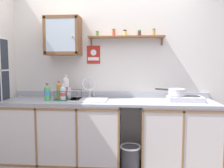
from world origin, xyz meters
name	(u,v)px	position (x,y,z in m)	size (l,w,h in m)	color
back_wall	(110,71)	(0.00, 0.67, 1.32)	(3.43, 0.07, 2.62)	silver
lower_cabinet_run	(63,134)	(-0.62, 0.35, 0.46)	(1.57, 0.59, 0.90)	black
lower_cabinet_run_right	(178,137)	(0.92, 0.35, 0.46)	(0.97, 0.59, 0.90)	black
countertop	(108,102)	(0.00, 0.35, 0.92)	(2.79, 0.61, 0.03)	#9EA3A8
backsplash	(110,95)	(0.00, 0.63, 0.97)	(2.79, 0.02, 0.08)	#9EA3A8
sink	(89,101)	(-0.27, 0.39, 0.92)	(0.50, 0.47, 0.43)	silver
hot_plate_stove	(185,99)	(1.00, 0.36, 0.97)	(0.44, 0.27, 0.07)	silver
saucepan	(176,92)	(0.89, 0.38, 1.05)	(0.37, 0.26, 0.09)	silver
bottle_juice_amber_0	(59,91)	(-0.68, 0.38, 1.05)	(0.07, 0.07, 0.25)	gold
bottle_soda_green_1	(47,93)	(-0.80, 0.27, 1.04)	(0.08, 0.08, 0.23)	#4CB266
bottle_water_clear_2	(63,93)	(-0.60, 0.30, 1.03)	(0.08, 0.08, 0.22)	silver
bottle_opaque_white_3	(66,88)	(-0.60, 0.46, 1.08)	(0.08, 0.08, 0.33)	white
dish_rack	(68,97)	(-0.56, 0.39, 0.97)	(0.33, 0.28, 0.17)	#26664C
wall_cabinet	(63,36)	(-0.65, 0.52, 1.80)	(0.49, 0.28, 0.53)	brown
spice_shelf	(126,36)	(0.23, 0.57, 1.80)	(1.05, 0.14, 0.22)	brown
warning_sign	(93,55)	(-0.24, 0.64, 1.55)	(0.19, 0.01, 0.26)	#B2261E
trash_bin	(130,159)	(0.30, 0.22, 0.19)	(0.27, 0.27, 0.37)	#4C4C51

